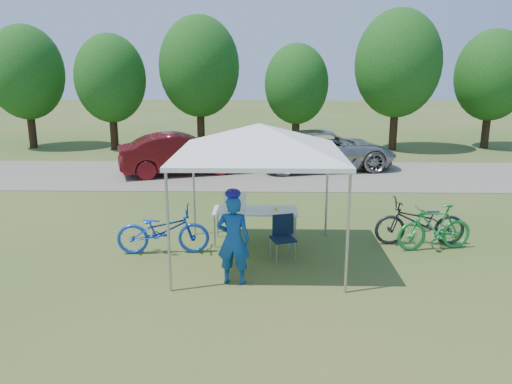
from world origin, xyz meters
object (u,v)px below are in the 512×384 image
Objects in this scene: sedan at (182,154)px; folding_chair at (283,233)px; bike_blue at (163,230)px; bike_dark at (420,222)px; folding_table at (255,212)px; cyclist at (233,240)px; cooler at (235,202)px; minivan at (326,150)px; bike_green at (435,228)px.

folding_chair is at bearing -176.00° from sedan.
sedan reaches higher than bike_blue.
bike_dark is 9.60m from sedan.
folding_table is 2.10× the size of folding_chair.
cyclist reaches higher than folding_chair.
cooler reaches higher than bike_blue.
bike_blue is 0.36× the size of minivan.
folding_table is 3.79m from bike_green.
bike_dark is at bearing -157.45° from sedan.
sedan is (-0.90, 7.82, 0.25)m from bike_blue.
bike_dark is at bearing -147.28° from cyclist.
cooler reaches higher than bike_green.
bike_blue reaches higher than folding_chair.
minivan is at bearing -97.83° from sedan.
bike_green is (3.19, 0.48, -0.02)m from folding_chair.
folding_chair is 1.61m from cyclist.
bike_dark is 0.37× the size of minivan.
minivan reaches higher than folding_chair.
cooler is at bearing 150.12° from minivan.
folding_table is 0.97× the size of bike_blue.
bike_blue reaches higher than bike_green.
sedan reaches higher than bike_dark.
folding_chair is at bearing -76.50° from bike_dark.
sedan is at bearing 95.19° from folding_chair.
bike_green is 0.37m from bike_dark.
bike_blue is at bearing -38.27° from cyclist.
folding_chair is at bearing 157.84° from minivan.
cyclist is at bearing 154.45° from minivan.
bike_dark is (3.90, 2.07, -0.30)m from cyclist.
minivan is (-1.12, 8.22, 0.24)m from bike_dark.
bike_green is at bearing -91.79° from bike_blue.
bike_green is 0.37× the size of sedan.
minivan reaches higher than cooler.
minivan is at bearing 60.61° from folding_chair.
cyclist reaches higher than bike_green.
cyclist is 0.86× the size of bike_blue.
cooler is at bearing -82.47° from cyclist.
sedan reaches higher than bike_green.
bike_dark reaches higher than bike_green.
sedan is (-5.23, -1.02, 0.00)m from minivan.
folding_chair is 0.53× the size of bike_green.
bike_blue is at bearing 158.71° from folding_chair.
bike_dark is (2.98, 0.78, -0.00)m from folding_chair.
folding_chair is 3.08m from bike_dark.
bike_green reaches higher than folding_table.
minivan is at bearing -31.11° from bike_blue.
cyclist reaches higher than bike_dark.
cyclist is at bearing -138.06° from bike_blue.
folding_table is 1.12× the size of cyclist.
bike_green is at bearing -9.19° from folding_chair.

